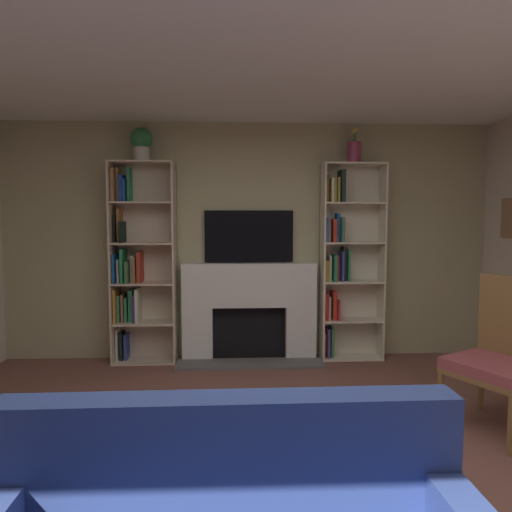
% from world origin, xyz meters
% --- Properties ---
extents(ground_plane, '(6.60, 6.60, 0.00)m').
position_xyz_m(ground_plane, '(0.00, 0.00, 0.00)').
color(ground_plane, brown).
extents(wall_back_accent, '(5.54, 0.06, 2.62)m').
position_xyz_m(wall_back_accent, '(0.00, 2.78, 1.31)').
color(wall_back_accent, tan).
rests_on(wall_back_accent, ground_plane).
extents(ceiling, '(5.54, 5.62, 0.06)m').
position_xyz_m(ceiling, '(0.00, 0.00, 2.65)').
color(ceiling, white).
rests_on(ceiling, wall_back_accent).
extents(fireplace, '(1.58, 0.51, 1.08)m').
position_xyz_m(fireplace, '(0.00, 2.64, 0.56)').
color(fireplace, white).
rests_on(fireplace, ground_plane).
extents(tv, '(0.98, 0.06, 0.57)m').
position_xyz_m(tv, '(0.00, 2.72, 1.37)').
color(tv, black).
rests_on(tv, fireplace).
extents(bookshelf_left, '(0.68, 0.31, 2.17)m').
position_xyz_m(bookshelf_left, '(-1.22, 2.64, 1.07)').
color(bookshelf_left, beige).
rests_on(bookshelf_left, ground_plane).
extents(bookshelf_right, '(0.68, 0.28, 2.17)m').
position_xyz_m(bookshelf_right, '(1.07, 2.65, 1.11)').
color(bookshelf_right, beige).
rests_on(bookshelf_right, ground_plane).
extents(potted_plant, '(0.23, 0.23, 0.36)m').
position_xyz_m(potted_plant, '(-1.14, 2.60, 2.37)').
color(potted_plant, beige).
rests_on(potted_plant, bookshelf_left).
extents(vase_with_flowers, '(0.15, 0.15, 0.39)m').
position_xyz_m(vase_with_flowers, '(1.14, 2.60, 2.29)').
color(vase_with_flowers, '#943453').
rests_on(vase_with_flowers, bookshelf_right).
extents(armchair, '(0.76, 0.78, 1.13)m').
position_xyz_m(armchair, '(1.82, 0.84, 0.57)').
color(armchair, brown).
rests_on(armchair, ground_plane).
extents(coffee_table, '(1.00, 0.40, 0.36)m').
position_xyz_m(coffee_table, '(-0.19, -0.30, 0.31)').
color(coffee_table, '#886D4D').
rests_on(coffee_table, ground_plane).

